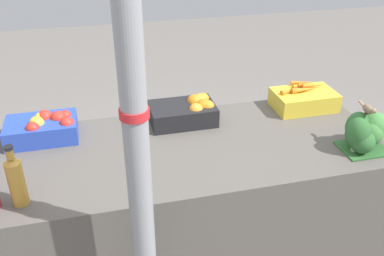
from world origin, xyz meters
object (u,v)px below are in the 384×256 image
at_px(apple_crate, 44,128).
at_px(sparrow_bird, 369,109).
at_px(broccoli_pile, 365,132).
at_px(carrot_crate, 304,99).
at_px(juice_bottle_amber, 16,180).
at_px(orange_crate, 187,111).
at_px(support_pole, 137,144).

height_order(apple_crate, sparrow_bird, sparrow_bird).
bearing_deg(broccoli_pile, carrot_crate, 98.76).
bearing_deg(juice_bottle_amber, apple_crate, 82.30).
height_order(apple_crate, carrot_crate, apple_crate).
xyz_separation_m(broccoli_pile, juice_bottle_amber, (-1.57, -0.04, 0.02)).
relative_size(carrot_crate, broccoli_pile, 1.46).
distance_m(orange_crate, sparrow_bird, 0.90).
xyz_separation_m(orange_crate, carrot_crate, (0.69, 0.00, -0.01)).
relative_size(support_pole, apple_crate, 6.60).
relative_size(orange_crate, juice_bottle_amber, 1.29).
distance_m(apple_crate, carrot_crate, 1.42).
relative_size(apple_crate, juice_bottle_amber, 1.29).
bearing_deg(juice_bottle_amber, support_pole, -34.31).
bearing_deg(apple_crate, orange_crate, 0.17).
height_order(carrot_crate, sparrow_bird, sparrow_bird).
bearing_deg(sparrow_bird, broccoli_pile, 52.94).
bearing_deg(support_pole, orange_crate, 66.29).
relative_size(apple_crate, orange_crate, 1.00).
bearing_deg(sparrow_bird, support_pole, -70.15).
height_order(carrot_crate, juice_bottle_amber, juice_bottle_amber).
distance_m(support_pole, apple_crate, 0.96).
bearing_deg(sparrow_bird, apple_crate, -104.89).
bearing_deg(orange_crate, sparrow_bird, -31.93).
distance_m(support_pole, orange_crate, 0.95).
bearing_deg(broccoli_pile, apple_crate, 162.51).
relative_size(broccoli_pile, sparrow_bird, 1.75).
height_order(juice_bottle_amber, sparrow_bird, juice_bottle_amber).
height_order(apple_crate, juice_bottle_amber, juice_bottle_amber).
relative_size(apple_crate, broccoli_pile, 1.46).
distance_m(support_pole, broccoli_pile, 1.21).
xyz_separation_m(orange_crate, broccoli_pile, (0.76, -0.47, 0.03)).
distance_m(support_pole, juice_bottle_amber, 0.61).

